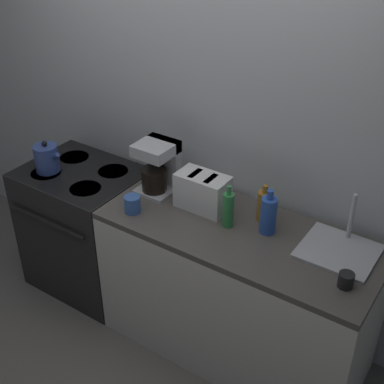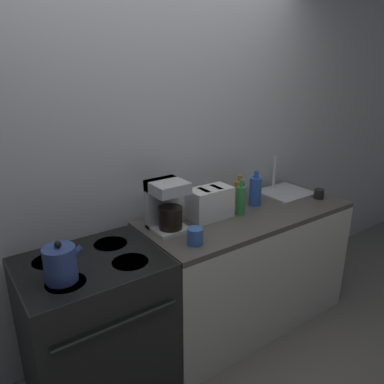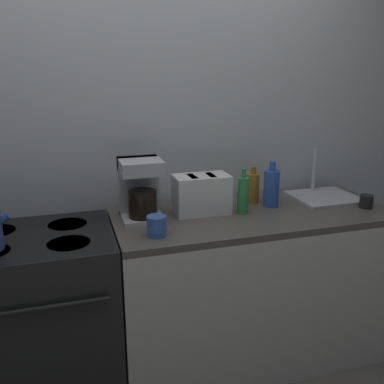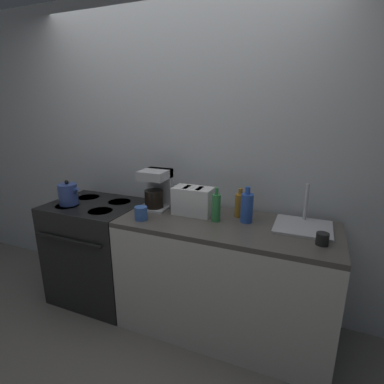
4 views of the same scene
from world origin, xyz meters
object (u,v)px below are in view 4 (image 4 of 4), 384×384
(toaster, at_px, (193,201))
(bottle_blue, at_px, (247,207))
(bottle_amber, at_px, (240,205))
(cup_blue, at_px, (141,213))
(bottle_green, at_px, (216,207))
(kettle, at_px, (68,194))
(coffee_maker, at_px, (157,188))
(stove, at_px, (98,250))
(cup_black, at_px, (322,239))

(toaster, bearing_deg, bottle_blue, -0.64)
(bottle_amber, height_order, cup_blue, bottle_amber)
(cup_blue, bearing_deg, toaster, 40.04)
(toaster, xyz_separation_m, bottle_green, (0.21, -0.08, -0.00))
(kettle, height_order, bottle_amber, bottle_amber)
(kettle, xyz_separation_m, bottle_amber, (1.41, 0.28, 0.00))
(coffee_maker, height_order, cup_blue, coffee_maker)
(toaster, distance_m, cup_blue, 0.41)
(cup_blue, bearing_deg, coffee_maker, 94.36)
(stove, distance_m, toaster, 1.04)
(stove, bearing_deg, cup_blue, -15.74)
(toaster, height_order, bottle_amber, bottle_amber)
(stove, bearing_deg, bottle_blue, 4.02)
(cup_black, bearing_deg, coffee_maker, 170.25)
(cup_black, bearing_deg, bottle_green, 170.81)
(kettle, bearing_deg, cup_black, 0.12)
(kettle, distance_m, bottle_green, 1.28)
(kettle, relative_size, toaster, 0.71)
(toaster, relative_size, coffee_maker, 0.94)
(stove, xyz_separation_m, cup_blue, (0.58, -0.16, 0.49))
(stove, distance_m, bottle_blue, 1.42)
(cup_black, bearing_deg, bottle_blue, 159.85)
(stove, relative_size, cup_blue, 9.05)
(kettle, height_order, bottle_blue, bottle_blue)
(kettle, xyz_separation_m, cup_blue, (0.75, -0.06, -0.04))
(cup_blue, bearing_deg, kettle, 175.15)
(toaster, height_order, coffee_maker, coffee_maker)
(kettle, xyz_separation_m, toaster, (1.06, 0.19, 0.02))
(bottle_blue, distance_m, cup_blue, 0.77)
(toaster, bearing_deg, stove, -173.79)
(cup_black, bearing_deg, stove, 177.02)
(stove, height_order, bottle_amber, bottle_amber)
(stove, bearing_deg, kettle, -150.93)
(stove, relative_size, toaster, 3.01)
(bottle_amber, xyz_separation_m, cup_black, (0.58, -0.28, -0.05))
(cup_blue, height_order, cup_black, cup_blue)
(kettle, bearing_deg, cup_blue, -4.85)
(bottle_green, bearing_deg, toaster, 160.53)
(kettle, bearing_deg, bottle_green, 5.36)
(kettle, relative_size, cup_blue, 2.13)
(stove, relative_size, bottle_amber, 4.11)
(cup_blue, bearing_deg, bottle_green, 19.42)
(kettle, bearing_deg, bottle_blue, 7.31)
(stove, relative_size, bottle_blue, 3.43)
(kettle, distance_m, coffee_maker, 0.77)
(kettle, height_order, toaster, same)
(cup_blue, bearing_deg, bottle_blue, 19.26)
(coffee_maker, bearing_deg, bottle_amber, 5.29)
(bottle_amber, height_order, bottle_blue, bottle_blue)
(stove, height_order, bottle_green, bottle_green)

